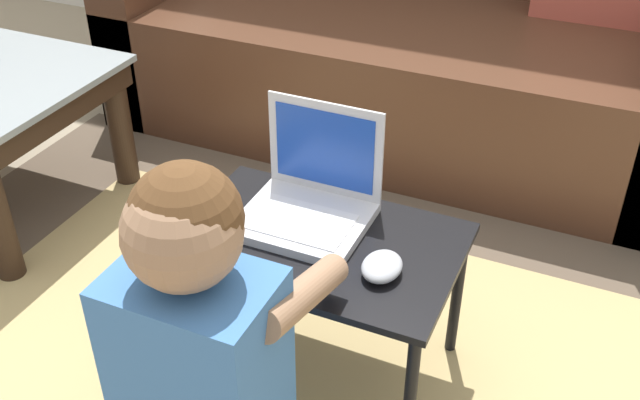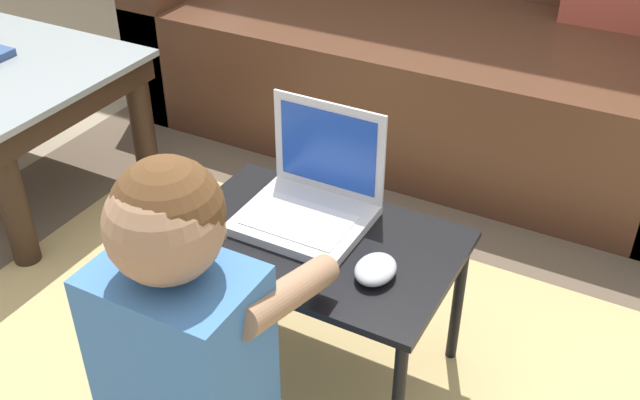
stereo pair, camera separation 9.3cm
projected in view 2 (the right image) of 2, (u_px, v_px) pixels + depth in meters
ground_plane at (308, 351)px, 1.72m from camera, size 16.00×16.00×0.00m
couch at (439, 43)px, 2.51m from camera, size 1.86×0.90×0.84m
laptop_desk at (316, 256)px, 1.51m from camera, size 0.56×0.37×0.35m
laptop at (310, 202)px, 1.53m from camera, size 0.25×0.22×0.23m
computer_mouse at (376, 269)px, 1.39m from camera, size 0.07×0.10×0.04m
person_seated at (189, 369)px, 1.24m from camera, size 0.34×0.41×0.72m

